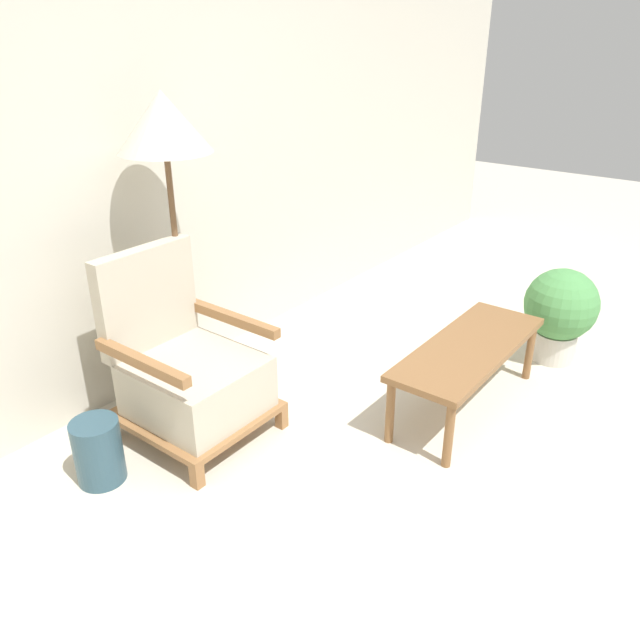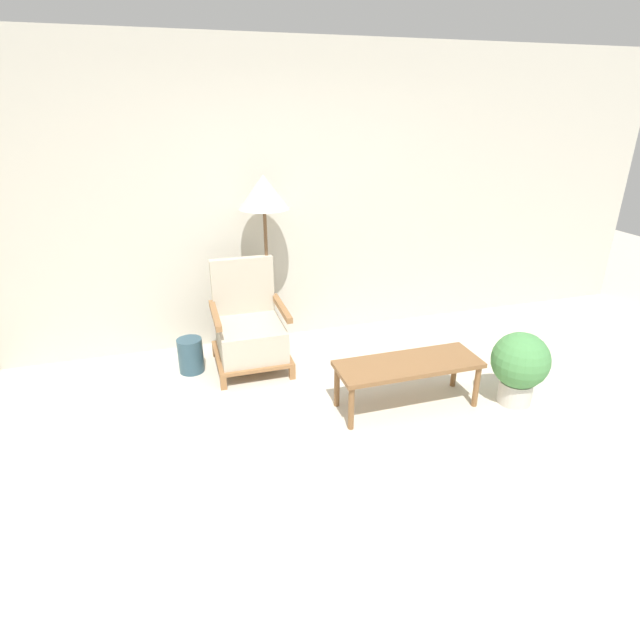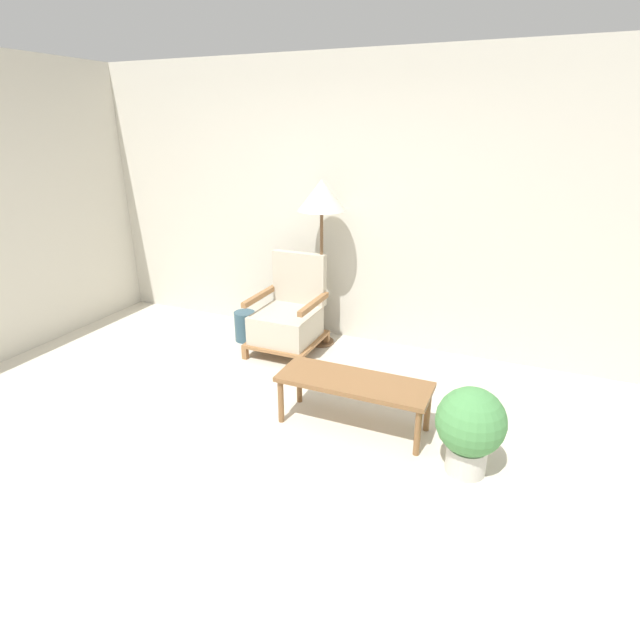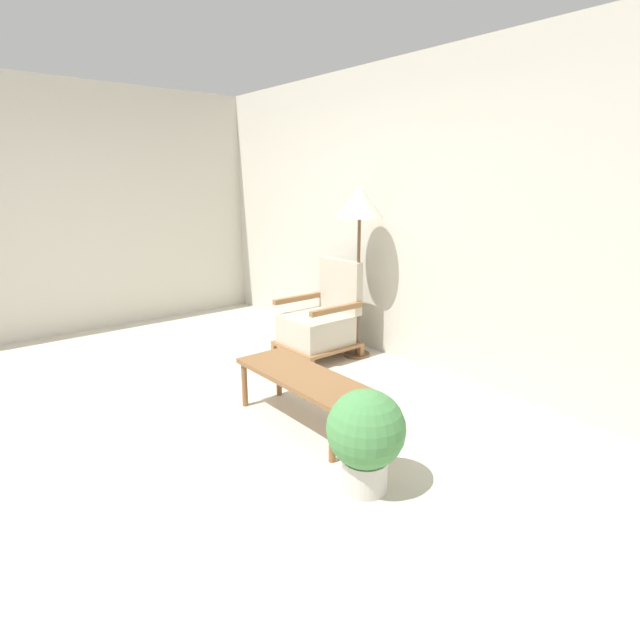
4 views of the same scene
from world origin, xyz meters
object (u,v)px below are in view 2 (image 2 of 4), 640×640
(potted_plant, at_px, (612,365))
(armchair, at_px, (194,340))
(vase, at_px, (104,362))
(floor_lamp, at_px, (214,165))
(coffee_table, at_px, (466,373))

(potted_plant, bearing_deg, armchair, 161.23)
(vase, distance_m, potted_plant, 3.30)
(floor_lamp, height_order, coffee_table, floor_lamp)
(potted_plant, bearing_deg, coffee_table, 173.47)
(floor_lamp, xyz_separation_m, potted_plant, (2.28, -1.11, -1.09))
(floor_lamp, height_order, potted_plant, floor_lamp)
(coffee_table, bearing_deg, armchair, 154.90)
(potted_plant, bearing_deg, floor_lamp, 153.96)
(armchair, xyz_separation_m, vase, (-0.63, 0.16, -0.19))
(floor_lamp, bearing_deg, armchair, -131.96)
(coffee_table, height_order, vase, coffee_table)
(floor_lamp, bearing_deg, potted_plant, -26.04)
(armchair, relative_size, coffee_table, 0.84)
(vase, bearing_deg, armchair, -13.90)
(coffee_table, height_order, potted_plant, potted_plant)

